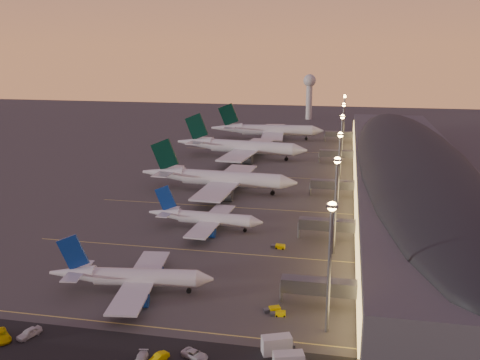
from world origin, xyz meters
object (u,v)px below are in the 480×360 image
Objects in this scene: airliner_wide_mid at (241,147)px; radar_tower at (309,89)px; airliner_wide_near at (218,178)px; airliner_wide_far at (267,130)px; baggage_tug_b at (273,309)px; airliner_narrow_south at (131,277)px; service_van_a at (29,333)px; baggage_tug_a at (278,314)px; baggage_tug_c at (279,247)px; airliner_narrow_north at (205,218)px; service_van_b at (1,336)px; service_van_d at (158,358)px; service_van_e at (195,354)px; service_van_c at (141,360)px; catering_truck_a at (278,345)px.

radar_tower reaches higher than airliner_wide_mid.
airliner_wide_far reaches higher than airliner_wide_near.
airliner_narrow_south is at bearing 149.08° from baggage_tug_b.
airliner_wide_mid reaches higher than airliner_narrow_south.
service_van_a reaches higher than baggage_tug_b.
airliner_narrow_south is 11.22× the size of baggage_tug_a.
airliner_wide_far is 16.75× the size of baggage_tug_c.
service_van_a is at bearing -101.14° from airliner_narrow_north.
service_van_b is 31.05m from service_van_d.
airliner_narrow_south is 24.73m from service_van_a.
service_van_e is (-7.65, -54.44, 0.19)m from baggage_tug_c.
airliner_narrow_south is 0.57× the size of airliner_wide_far.
airliner_narrow_north is 41.84m from airliner_wide_near.
service_van_c is at bearing -141.52° from baggage_tug_a.
airliner_wide_near is 61.31m from airliner_wide_mid.
baggage_tug_b is 15.12m from catering_truck_a.
airliner_wide_mid is at bearing -98.53° from radar_tower.
airliner_wide_near is (-6.09, 41.37, 1.67)m from airliner_narrow_north.
airliner_wide_far is 13.31× the size of service_van_a.
baggage_tug_b is 35.27m from baggage_tug_c.
airliner_narrow_north is 53.84m from baggage_tug_b.
baggage_tug_c is 0.80× the size of service_van_a.
airliner_wide_far is 1.99× the size of radar_tower.
service_van_d is at bearing -66.43° from airliner_narrow_south.
service_van_b reaches higher than service_van_e.
service_van_b reaches higher than service_van_c.
catering_truck_a is 51.31m from service_van_b.
baggage_tug_c is (-3.34, 35.11, 0.04)m from baggage_tug_b.
service_van_c is at bearing -80.17° from airliner_wide_near.
baggage_tug_b is 27.50m from service_van_d.
baggage_tug_b is 0.73× the size of service_van_e.
airliner_wide_near reaches higher than airliner_narrow_north.
airliner_wide_near reaches higher than baggage_tug_b.
airliner_wide_mid is 10.60× the size of catering_truck_a.
airliner_wide_mid is (-3.63, 61.20, 0.44)m from airliner_wide_near.
airliner_wide_far is at bearing 118.92° from service_van_d.
airliner_narrow_north is 9.15× the size of baggage_tug_c.
airliner_wide_mid is at bearing 96.36° from airliner_wide_near.
radar_tower is at bearing 25.12° from service_van_e.
airliner_wide_near is 0.93× the size of airliner_wide_far.
airliner_wide_far is at bearing 76.88° from catering_truck_a.
airliner_wide_far reaches higher than service_van_e.
service_van_e is (15.84, -65.92, -2.57)m from airliner_narrow_north.
baggage_tug_b is at bearing 40.78° from service_van_c.
service_van_a is at bearing -161.33° from service_van_d.
airliner_narrow_south is 199.96m from airliner_wide_far.
airliner_narrow_south is 43.02m from baggage_tug_c.
baggage_tug_b is 52.14m from service_van_b.
catering_truck_a is 1.27× the size of service_van_a.
airliner_wide_near is 18.28× the size of baggage_tug_a.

